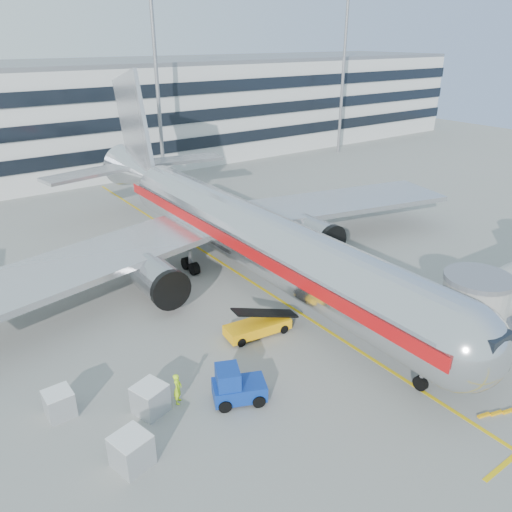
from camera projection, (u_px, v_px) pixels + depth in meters
ground at (326, 330)px, 35.35m from camera, size 180.00×180.00×0.00m
lead_in_line at (246, 279)px, 42.78m from camera, size 0.25×70.00×0.01m
main_jet at (234, 227)px, 42.34m from camera, size 50.95×48.70×16.06m
terminal at (65, 117)px, 75.21m from camera, size 150.00×24.25×15.60m
light_mast_centre at (156, 71)px, 64.76m from camera, size 2.40×1.20×25.45m
light_mast_east at (344, 63)px, 82.87m from camera, size 2.40×1.20×25.45m
belt_loader at (257, 326)px, 34.58m from camera, size 4.96×2.21×2.33m
baggage_tug at (236, 386)px, 28.16m from camera, size 3.41×2.81×2.23m
cargo_container_left at (59, 403)px, 27.15m from camera, size 1.47×1.47×1.53m
cargo_container_right at (150, 399)px, 27.38m from camera, size 2.01×2.01×1.69m
cargo_container_front at (132, 451)px, 23.92m from camera, size 1.99×1.99×1.74m
ramp_worker at (178, 389)px, 28.00m from camera, size 0.79×0.83×1.91m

